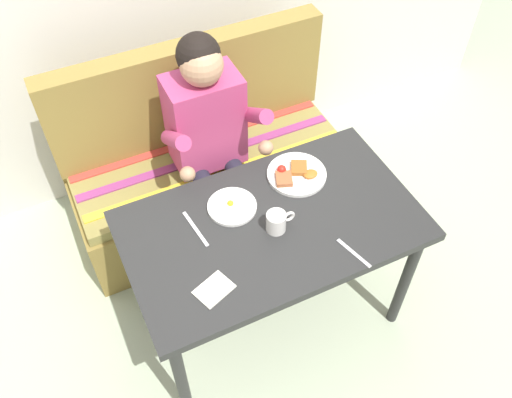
# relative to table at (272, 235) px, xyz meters

# --- Properties ---
(ground_plane) EXTENTS (8.00, 8.00, 0.00)m
(ground_plane) POSITION_rel_table_xyz_m (0.00, 0.00, -0.65)
(ground_plane) COLOR #A9B699
(table) EXTENTS (1.20, 0.70, 0.73)m
(table) POSITION_rel_table_xyz_m (0.00, 0.00, 0.00)
(table) COLOR #272728
(table) RESTS_ON ground
(couch) EXTENTS (1.44, 0.56, 1.00)m
(couch) POSITION_rel_table_xyz_m (0.00, 0.76, -0.32)
(couch) COLOR olive
(couch) RESTS_ON ground
(person) EXTENTS (0.45, 0.61, 1.21)m
(person) POSITION_rel_table_xyz_m (-0.02, 0.59, 0.09)
(person) COLOR #B53D6D
(person) RESTS_ON ground
(plate_breakfast) EXTENTS (0.26, 0.26, 0.05)m
(plate_breakfast) POSITION_rel_table_xyz_m (0.21, 0.19, 0.09)
(plate_breakfast) COLOR white
(plate_breakfast) RESTS_ON table
(plate_eggs) EXTENTS (0.20, 0.20, 0.04)m
(plate_eggs) POSITION_rel_table_xyz_m (-0.11, 0.14, 0.09)
(plate_eggs) COLOR white
(plate_eggs) RESTS_ON table
(coffee_mug) EXTENTS (0.12, 0.08, 0.09)m
(coffee_mug) POSITION_rel_table_xyz_m (0.01, -0.03, 0.13)
(coffee_mug) COLOR white
(coffee_mug) RESTS_ON table
(napkin) EXTENTS (0.16, 0.14, 0.01)m
(napkin) POSITION_rel_table_xyz_m (-0.33, -0.19, 0.09)
(napkin) COLOR silver
(napkin) RESTS_ON table
(fork) EXTENTS (0.06, 0.17, 0.00)m
(fork) POSITION_rel_table_xyz_m (0.22, -0.27, 0.08)
(fork) COLOR silver
(fork) RESTS_ON table
(knife) EXTENTS (0.04, 0.20, 0.00)m
(knife) POSITION_rel_table_xyz_m (-0.29, 0.10, 0.08)
(knife) COLOR silver
(knife) RESTS_ON table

